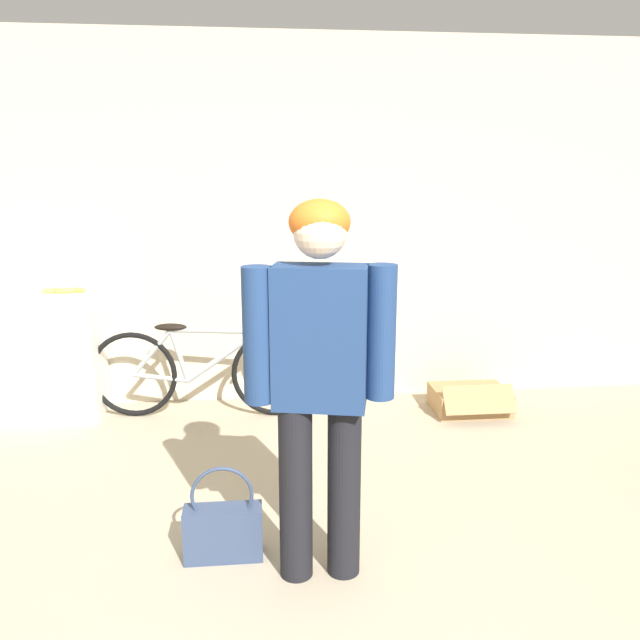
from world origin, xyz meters
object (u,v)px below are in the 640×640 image
(person, at_px, (320,366))
(handbag, at_px, (223,529))
(bicycle, at_px, (204,370))
(banana, at_px, (64,290))
(cardboard_box, at_px, (470,400))

(person, xyz_separation_m, handbag, (-0.41, 0.15, -0.78))
(bicycle, height_order, handbag, bicycle)
(bicycle, bearing_deg, handbag, -78.06)
(person, height_order, banana, person)
(bicycle, relative_size, banana, 5.11)
(person, bearing_deg, banana, 140.54)
(handbag, height_order, cardboard_box, handbag)
(bicycle, bearing_deg, cardboard_box, 1.79)
(person, relative_size, bicycle, 0.99)
(person, bearing_deg, cardboard_box, 66.78)
(cardboard_box, bearing_deg, bicycle, 176.94)
(handbag, distance_m, cardboard_box, 2.30)
(bicycle, distance_m, banana, 1.09)
(bicycle, height_order, cardboard_box, bicycle)
(handbag, bearing_deg, bicycle, 97.09)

